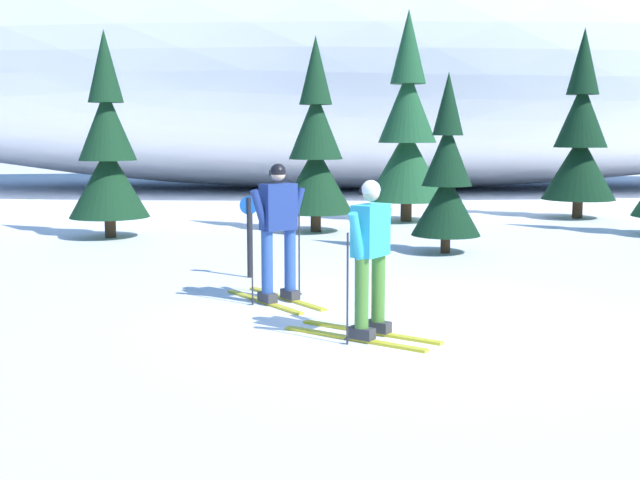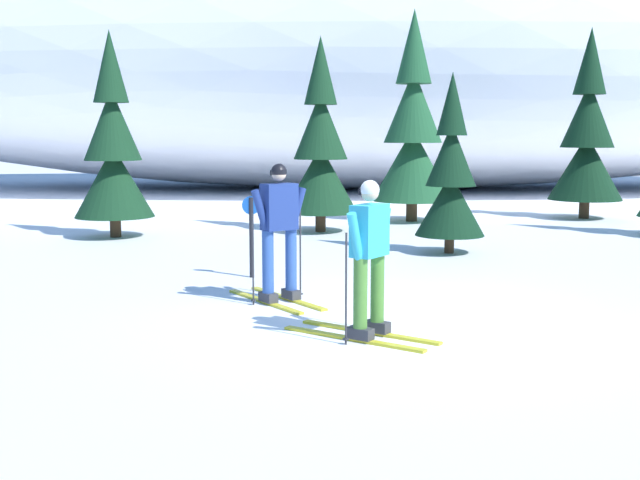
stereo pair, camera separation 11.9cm
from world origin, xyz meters
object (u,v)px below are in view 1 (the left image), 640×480
object	(u,v)px
skier_cyan_jacket	(370,256)
pine_tree_left	(316,151)
trail_marker_post	(249,231)
pine_tree_far_left	(108,152)
pine_tree_right	(580,140)
pine_tree_center_left	(407,134)
pine_tree_center_right	(447,178)
skier_navy_jacket	(278,229)

from	to	relation	value
skier_cyan_jacket	pine_tree_left	world-z (taller)	pine_tree_left
pine_tree_left	trail_marker_post	world-z (taller)	pine_tree_left
pine_tree_far_left	pine_tree_right	xyz separation A→B (m)	(11.14, 3.93, 0.22)
skier_cyan_jacket	pine_tree_right	bearing A→B (deg)	63.43
pine_tree_center_left	pine_tree_center_right	size ratio (longest dim) A/B	1.58
pine_tree_center_left	trail_marker_post	size ratio (longest dim) A/B	4.15
skier_navy_jacket	pine_tree_center_left	size ratio (longest dim) A/B	0.35
skier_navy_jacket	pine_tree_right	bearing A→B (deg)	55.33
skier_cyan_jacket	pine_tree_right	xyz separation A→B (m)	(6.11, 12.22, 1.13)
pine_tree_center_left	pine_tree_right	size ratio (longest dim) A/B	1.07
pine_tree_left	pine_tree_center_right	world-z (taller)	pine_tree_left
pine_tree_left	pine_tree_center_right	bearing A→B (deg)	-52.24
pine_tree_center_right	pine_tree_center_left	bearing A→B (deg)	92.04
skier_navy_jacket	pine_tree_left	world-z (taller)	pine_tree_left
pine_tree_center_right	trail_marker_post	bearing A→B (deg)	-143.26
trail_marker_post	pine_tree_center_left	bearing A→B (deg)	67.76
skier_navy_jacket	pine_tree_far_left	bearing A→B (deg)	121.38
skier_navy_jacket	skier_cyan_jacket	size ratio (longest dim) A/B	1.06
skier_cyan_jacket	pine_tree_center_right	distance (m)	6.41
skier_cyan_jacket	trail_marker_post	xyz separation A→B (m)	(-1.64, 3.61, -0.18)
pine_tree_center_left	pine_tree_left	bearing A→B (deg)	-136.20
pine_tree_center_right	pine_tree_right	xyz separation A→B (m)	(4.36, 6.07, 0.65)
pine_tree_left	pine_tree_right	distance (m)	7.40
pine_tree_right	pine_tree_center_left	bearing A→B (deg)	-170.32
skier_cyan_jacket	trail_marker_post	world-z (taller)	skier_cyan_jacket
pine_tree_center_right	trail_marker_post	distance (m)	4.28
skier_cyan_jacket	pine_tree_far_left	world-z (taller)	pine_tree_far_left
pine_tree_center_left	pine_tree_right	distance (m)	4.61
pine_tree_center_right	skier_navy_jacket	bearing A→B (deg)	-123.25
pine_tree_far_left	pine_tree_center_right	bearing A→B (deg)	-17.50
pine_tree_far_left	pine_tree_left	world-z (taller)	pine_tree_far_left
skier_cyan_jacket	pine_tree_left	distance (m)	9.35
pine_tree_left	skier_navy_jacket	bearing A→B (deg)	-93.10
pine_tree_center_left	pine_tree_center_right	bearing A→B (deg)	-87.96
pine_tree_left	skier_cyan_jacket	bearing A→B (deg)	-85.80
skier_navy_jacket	pine_tree_far_left	distance (m)	7.63
pine_tree_center_right	trail_marker_post	size ratio (longest dim) A/B	2.63
pine_tree_center_left	pine_tree_center_right	world-z (taller)	pine_tree_center_left
pine_tree_right	pine_tree_center_right	bearing A→B (deg)	-125.65
pine_tree_left	pine_tree_far_left	bearing A→B (deg)	-167.02
pine_tree_center_left	trail_marker_post	distance (m)	8.58
skier_cyan_jacket	pine_tree_center_left	world-z (taller)	pine_tree_center_left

